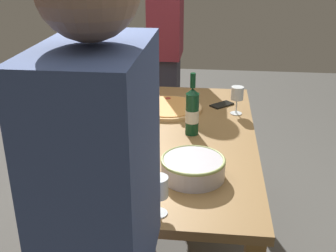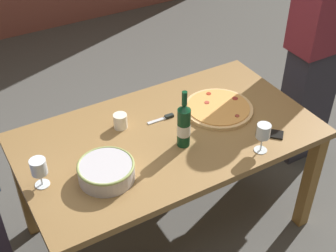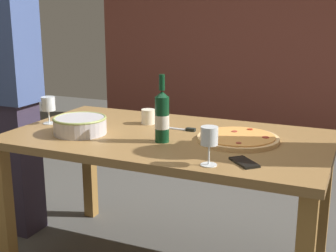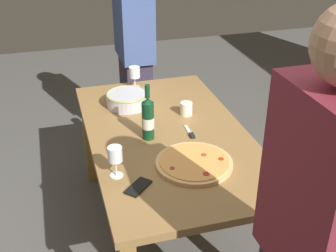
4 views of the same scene
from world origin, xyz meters
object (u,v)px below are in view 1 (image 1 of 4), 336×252
at_px(wine_bottle, 192,111).
at_px(wine_glass_by_bottle, 158,189).
at_px(dining_table, 168,151).
at_px(pizza_knife, 146,129).
at_px(serving_bowl, 193,167).
at_px(cell_phone, 222,105).
at_px(wine_glass_near_pizza, 237,94).
at_px(person_host, 166,51).
at_px(pizza, 168,108).
at_px(cup_amber, 127,142).

relative_size(wine_bottle, wine_glass_by_bottle, 2.15).
height_order(dining_table, wine_glass_by_bottle, wine_glass_by_bottle).
xyz_separation_m(dining_table, pizza_knife, (0.05, 0.12, 0.10)).
relative_size(serving_bowl, cell_phone, 1.89).
bearing_deg(dining_table, wine_glass_near_pizza, -46.84).
xyz_separation_m(wine_glass_near_pizza, pizza_knife, (-0.29, 0.48, -0.11)).
distance_m(wine_glass_near_pizza, person_host, 1.01).
distance_m(wine_glass_near_pizza, cell_phone, 0.19).
bearing_deg(wine_glass_near_pizza, serving_bowl, 164.71).
relative_size(pizza_knife, person_host, 0.09).
bearing_deg(wine_glass_by_bottle, dining_table, 3.35).
distance_m(pizza, serving_bowl, 0.80).
bearing_deg(cell_phone, person_host, -14.34).
distance_m(serving_bowl, wine_bottle, 0.45).
bearing_deg(wine_glass_near_pizza, cup_amber, 134.98).
relative_size(dining_table, wine_bottle, 4.91).
relative_size(pizza, person_host, 0.22).
bearing_deg(wine_glass_by_bottle, wine_bottle, -6.28).
distance_m(pizza_knife, person_host, 1.18).
distance_m(dining_table, wine_glass_near_pizza, 0.54).
distance_m(dining_table, cell_phone, 0.55).
relative_size(wine_glass_by_bottle, pizza_knife, 0.97).
bearing_deg(cup_amber, cell_phone, -34.46).
height_order(dining_table, cell_phone, cell_phone).
relative_size(dining_table, wine_glass_by_bottle, 10.58).
relative_size(wine_bottle, cell_phone, 2.26).
xyz_separation_m(dining_table, wine_glass_by_bottle, (-0.71, -0.04, 0.20)).
bearing_deg(dining_table, cell_phone, -31.01).
height_order(cup_amber, cell_phone, cup_amber).
bearing_deg(pizza_knife, person_host, 1.47).
height_order(wine_glass_near_pizza, wine_glass_by_bottle, wine_glass_near_pizza).
xyz_separation_m(cup_amber, pizza_knife, (0.24, -0.05, -0.04)).
bearing_deg(person_host, pizza, 0.46).
xyz_separation_m(dining_table, cell_phone, (0.47, -0.28, 0.10)).
relative_size(serving_bowl, wine_bottle, 0.84).
xyz_separation_m(serving_bowl, wine_glass_by_bottle, (-0.28, 0.11, 0.06)).
height_order(wine_bottle, person_host, person_host).
xyz_separation_m(pizza, cup_amber, (-0.55, 0.14, 0.03)).
height_order(wine_bottle, wine_glass_near_pizza, wine_bottle).
distance_m(dining_table, pizza_knife, 0.16).
distance_m(pizza, cell_phone, 0.34).
bearing_deg(cup_amber, wine_glass_by_bottle, -157.01).
height_order(wine_bottle, wine_glass_by_bottle, wine_bottle).
bearing_deg(pizza_knife, pizza, -15.29).
relative_size(cell_phone, pizza_knife, 0.92).
bearing_deg(cell_phone, wine_bottle, 116.07).
bearing_deg(dining_table, wine_bottle, -79.81).
bearing_deg(pizza, person_host, 7.55).
height_order(pizza, wine_bottle, wine_bottle).
bearing_deg(person_host, cell_phone, 22.84).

